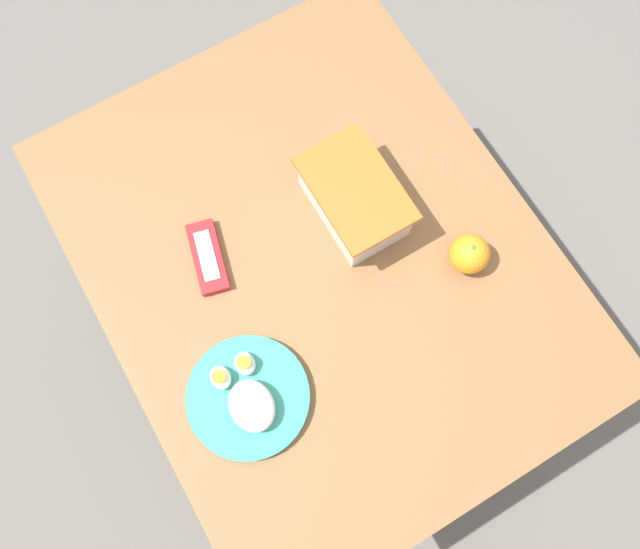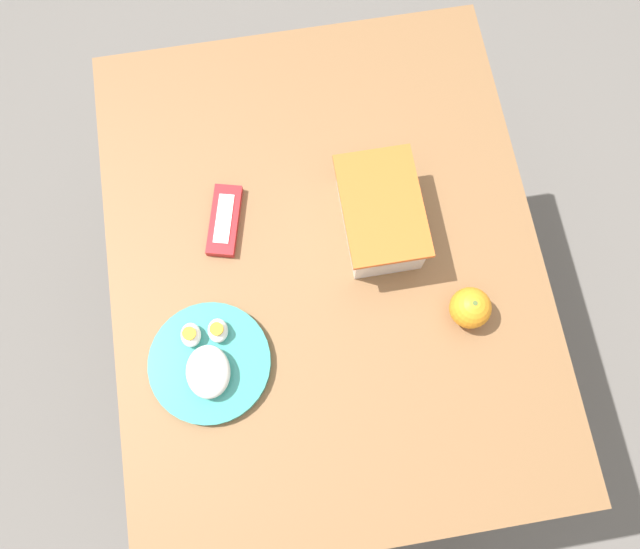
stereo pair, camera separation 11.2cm
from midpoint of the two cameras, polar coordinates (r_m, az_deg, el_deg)
ground_plane at (r=1.87m, az=2.01°, el=-5.59°), size 10.00×10.00×0.00m
table at (r=1.25m, az=2.97°, el=-0.49°), size 1.01×0.80×0.73m
food_container at (r=1.15m, az=8.24°, el=4.85°), size 0.21×0.14×0.10m
orange_fruit at (r=1.14m, az=16.30°, el=-3.45°), size 0.07×0.07×0.07m
rice_plate at (r=1.11m, az=-7.30°, el=-8.53°), size 0.22×0.22×0.06m
candy_bar at (r=1.18m, az=-6.09°, el=4.48°), size 0.15×0.08×0.02m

